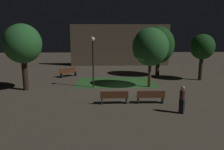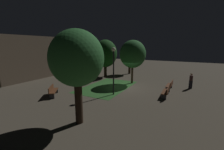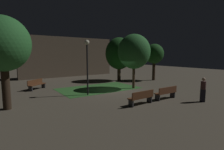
% 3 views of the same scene
% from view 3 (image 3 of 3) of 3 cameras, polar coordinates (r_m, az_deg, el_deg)
% --- Properties ---
extents(ground_plane, '(60.00, 60.00, 0.00)m').
position_cam_3_polar(ground_plane, '(15.08, 0.97, -5.07)').
color(ground_plane, '#4C4438').
extents(grass_lawn, '(7.10, 4.26, 0.01)m').
position_cam_3_polar(grass_lawn, '(15.97, -4.46, -4.40)').
color(grass_lawn, '#2D6028').
rests_on(grass_lawn, ground).
extents(bench_corner, '(1.81, 0.52, 0.88)m').
position_cam_3_polar(bench_corner, '(10.89, 9.69, -7.20)').
color(bench_corner, '#512D19').
rests_on(bench_corner, ground).
extents(bench_front_right, '(1.81, 0.50, 0.88)m').
position_cam_3_polar(bench_front_right, '(12.62, 17.44, -5.48)').
color(bench_front_right, brown).
rests_on(bench_front_right, ground).
extents(bench_lawn_edge, '(1.72, 1.47, 0.88)m').
position_cam_3_polar(bench_lawn_edge, '(16.80, -23.64, -2.75)').
color(bench_lawn_edge, '#512D19').
rests_on(bench_lawn_edge, ground).
extents(tree_back_left, '(2.24, 2.24, 4.36)m').
position_cam_3_polar(tree_back_left, '(21.42, 13.73, 6.66)').
color(tree_back_left, '#38281C').
rests_on(tree_back_left, ground).
extents(tree_back_right, '(3.24, 3.24, 5.09)m').
position_cam_3_polar(tree_back_right, '(20.59, 2.35, 7.04)').
color(tree_back_right, '#38281C').
rests_on(tree_back_right, ground).
extents(tree_tall_center, '(2.93, 2.93, 4.92)m').
position_cam_3_polar(tree_tall_center, '(15.85, 7.26, 7.63)').
color(tree_tall_center, '#423021').
rests_on(tree_tall_center, ground).
extents(tree_lawn_side, '(2.90, 2.90, 5.20)m').
position_cam_3_polar(tree_lawn_side, '(11.25, -32.31, 8.48)').
color(tree_lawn_side, '#2D2116').
rests_on(tree_lawn_side, ground).
extents(lamp_post_plaza_east, '(0.36, 0.36, 4.17)m').
position_cam_3_polar(lamp_post_plaza_east, '(13.19, -8.18, 5.73)').
color(lamp_post_plaza_east, black).
rests_on(lamp_post_plaza_east, ground).
extents(pedestrian, '(0.34, 0.34, 1.61)m').
position_cam_3_polar(pedestrian, '(12.78, 27.80, -4.12)').
color(pedestrian, black).
rests_on(pedestrian, ground).
extents(building_wall_backdrop, '(13.17, 0.80, 5.49)m').
position_cam_3_polar(building_wall_backdrop, '(25.27, -13.92, 5.77)').
color(building_wall_backdrop, brown).
rests_on(building_wall_backdrop, ground).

